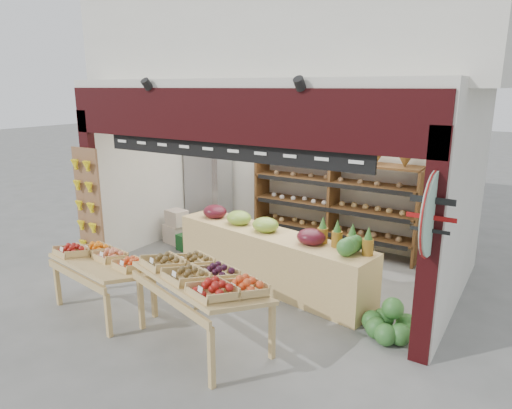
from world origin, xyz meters
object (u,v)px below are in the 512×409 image
object	(u,v)px
back_shelving	(334,185)
refrigerator	(210,185)
display_table_right	(201,278)
mid_counter	(270,256)
watermelon_pile	(388,324)
cardboard_stack	(185,233)
display_table_left	(102,261)

from	to	relation	value
back_shelving	refrigerator	xyz separation A→B (m)	(-2.76, -0.24, -0.27)
back_shelving	display_table_right	bearing A→B (deg)	-89.53
refrigerator	mid_counter	size ratio (longest dim) A/B	0.55
back_shelving	watermelon_pile	world-z (taller)	back_shelving
watermelon_pile	cardboard_stack	bearing A→B (deg)	164.25
back_shelving	watermelon_pile	bearing A→B (deg)	-54.43
back_shelving	display_table_right	size ratio (longest dim) A/B	1.70
watermelon_pile	display_table_left	bearing A→B (deg)	-159.43
refrigerator	back_shelving	bearing A→B (deg)	-6.58
back_shelving	cardboard_stack	distance (m)	3.02
cardboard_stack	refrigerator	bearing A→B (deg)	102.89
watermelon_pile	mid_counter	bearing A→B (deg)	164.99
refrigerator	watermelon_pile	bearing A→B (deg)	-38.83
back_shelving	display_table_right	world-z (taller)	back_shelving
mid_counter	display_table_right	bearing A→B (deg)	-84.40
refrigerator	display_table_right	xyz separation A→B (m)	(2.79, -3.72, -0.12)
back_shelving	display_table_left	xyz separation A→B (m)	(-1.71, -3.98, -0.54)
display_table_left	display_table_right	xyz separation A→B (m)	(1.75, 0.02, 0.14)
cardboard_stack	watermelon_pile	size ratio (longest dim) A/B	1.60
cardboard_stack	back_shelving	bearing A→B (deg)	29.32
refrigerator	cardboard_stack	size ratio (longest dim) A/B	1.83
cardboard_stack	mid_counter	size ratio (longest dim) A/B	0.30
back_shelving	display_table_left	world-z (taller)	back_shelving
display_table_left	watermelon_pile	bearing A→B (deg)	20.57
display_table_left	watermelon_pile	size ratio (longest dim) A/B	2.34
mid_counter	display_table_left	bearing A→B (deg)	-129.51
display_table_left	display_table_right	size ratio (longest dim) A/B	0.81
mid_counter	display_table_left	world-z (taller)	mid_counter
cardboard_stack	watermelon_pile	bearing A→B (deg)	-15.75
display_table_left	display_table_right	bearing A→B (deg)	0.60
refrigerator	display_table_left	distance (m)	3.89
display_table_right	watermelon_pile	distance (m)	2.38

